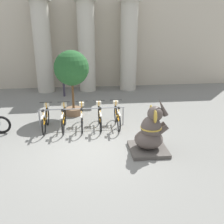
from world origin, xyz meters
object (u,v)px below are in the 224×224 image
Objects in this scene: bicycle_2 at (82,118)px; bicycle_3 at (100,117)px; elephant_statue at (150,134)px; bicycle_1 at (64,119)px; potted_tree at (72,70)px; person_pedestrian at (63,79)px; bicycle_0 at (46,119)px; bicycle_4 at (117,116)px.

bicycle_2 is 0.69m from bicycle_3.
elephant_statue is at bearing -44.48° from bicycle_2.
potted_tree is at bearing 78.61° from bicycle_1.
bicycle_1 is 1.38m from bicycle_3.
bicycle_1 is at bearing -86.10° from person_pedestrian.
bicycle_0 and bicycle_2 have the same top height.
bicycle_4 is (1.38, 0.02, 0.00)m from bicycle_2.
bicycle_1 is 1.03× the size of person_pedestrian.
elephant_statue is at bearing -70.05° from bicycle_4.
bicycle_3 is (2.07, 0.03, 0.00)m from bicycle_0.
bicycle_4 is 2.28m from elephant_statue.
bicycle_2 is at bearing -177.77° from bicycle_3.
elephant_statue is 0.63× the size of potted_tree.
elephant_statue reaches higher than bicycle_1.
bicycle_2 is (0.69, 0.02, 0.00)m from bicycle_1.
potted_tree reaches higher than bicycle_4.
person_pedestrian is (-1.01, 4.66, 0.57)m from bicycle_2.
potted_tree reaches higher than bicycle_2.
bicycle_3 is 2.60m from elephant_statue.
bicycle_1 is at bearing -1.80° from bicycle_0.
bicycle_2 is (1.38, -0.00, 0.00)m from bicycle_0.
bicycle_0 is at bearing -179.29° from bicycle_3.
elephant_statue reaches higher than bicycle_2.
bicycle_0 and bicycle_4 have the same top height.
bicycle_1 is 2.07m from bicycle_4.
potted_tree is (-2.53, 3.65, 1.40)m from elephant_statue.
bicycle_1 is (0.69, -0.02, 0.00)m from bicycle_0.
potted_tree is (0.63, -3.13, 1.01)m from person_pedestrian.
elephant_statue is (1.47, -2.14, 0.19)m from bicycle_3.
bicycle_3 is 0.60× the size of potted_tree.
bicycle_4 is 2.81m from potted_tree.
bicycle_1 and bicycle_2 have the same top height.
elephant_statue is (3.54, -2.12, 0.19)m from bicycle_0.
bicycle_2 is at bearing -77.78° from person_pedestrian.
bicycle_4 is 0.95× the size of elephant_statue.
person_pedestrian reaches higher than bicycle_2.
bicycle_0 is at bearing -123.25° from potted_tree.
bicycle_1 and bicycle_3 have the same top height.
bicycle_2 and bicycle_4 have the same top height.
potted_tree reaches higher than bicycle_3.
bicycle_3 is (1.38, 0.05, 0.00)m from bicycle_1.
person_pedestrian is (0.37, 4.66, 0.57)m from bicycle_0.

